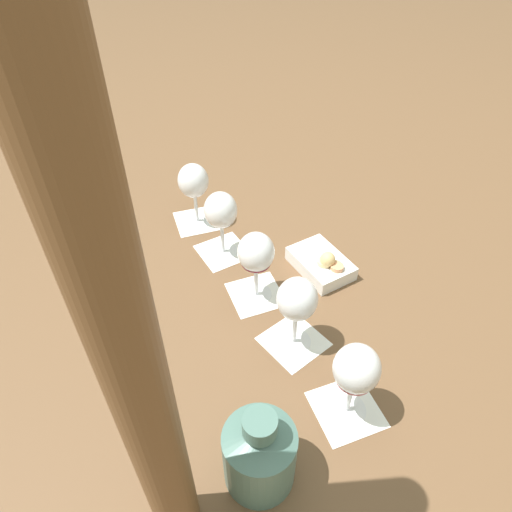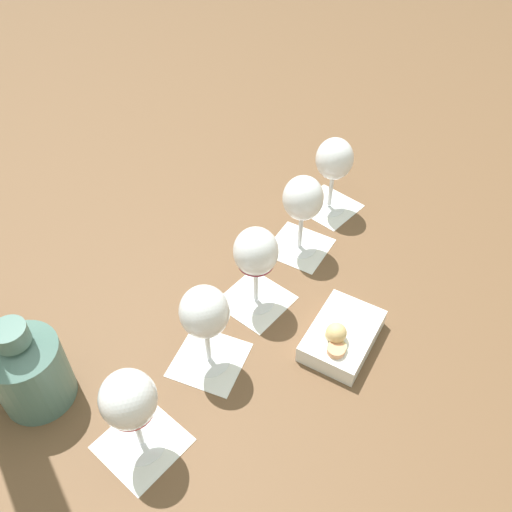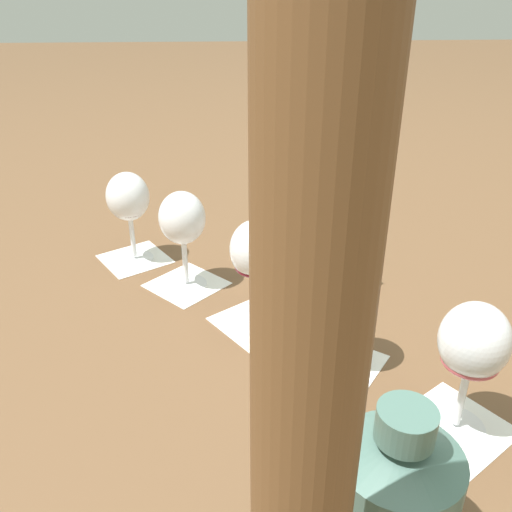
{
  "view_description": "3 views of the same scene",
  "coord_description": "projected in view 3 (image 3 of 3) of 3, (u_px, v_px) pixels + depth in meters",
  "views": [
    {
      "loc": [
        -0.17,
        0.68,
        0.75
      ],
      "look_at": [
        0.0,
        -0.0,
        0.12
      ],
      "focal_mm": 32.0,
      "sensor_mm": 36.0,
      "label": 1
    },
    {
      "loc": [
        -0.62,
        0.17,
        0.76
      ],
      "look_at": [
        0.0,
        -0.0,
        0.12
      ],
      "focal_mm": 38.0,
      "sensor_mm": 36.0,
      "label": 2
    },
    {
      "loc": [
        0.04,
        0.7,
        0.48
      ],
      "look_at": [
        0.0,
        -0.0,
        0.12
      ],
      "focal_mm": 38.0,
      "sensor_mm": 36.0,
      "label": 3
    }
  ],
  "objects": [
    {
      "name": "wine_glass_2",
      "position": [
        257.0,
        255.0,
        0.79
      ],
      "size": [
        0.08,
        0.08,
        0.17
      ],
      "color": "white",
      "rests_on": "tasting_card_2"
    },
    {
      "name": "wine_glass_1",
      "position": [
        343.0,
        291.0,
        0.7
      ],
      "size": [
        0.08,
        0.08,
        0.17
      ],
      "color": "white",
      "rests_on": "tasting_card_1"
    },
    {
      "name": "wine_glass_4",
      "position": [
        128.0,
        201.0,
        0.97
      ],
      "size": [
        0.08,
        0.08,
        0.17
      ],
      "color": "white",
      "rests_on": "tasting_card_4"
    },
    {
      "name": "tasting_card_3",
      "position": [
        187.0,
        284.0,
        0.94
      ],
      "size": [
        0.16,
        0.16,
        0.0
      ],
      "color": "white",
      "rests_on": "ground_plane"
    },
    {
      "name": "snack_dish",
      "position": [
        326.0,
        272.0,
        0.94
      ],
      "size": [
        0.18,
        0.18,
        0.07
      ],
      "color": "white",
      "rests_on": "ground_plane"
    },
    {
      "name": "wine_glass_0",
      "position": [
        473.0,
        347.0,
        0.59
      ],
      "size": [
        0.08,
        0.08,
        0.17
      ],
      "color": "white",
      "rests_on": "tasting_card_0"
    },
    {
      "name": "tasting_card_1",
      "position": [
        336.0,
        363.0,
        0.75
      ],
      "size": [
        0.16,
        0.16,
        0.0
      ],
      "color": "white",
      "rests_on": "ground_plane"
    },
    {
      "name": "tasting_card_2",
      "position": [
        257.0,
        322.0,
        0.84
      ],
      "size": [
        0.16,
        0.16,
        0.0
      ],
      "color": "white",
      "rests_on": "ground_plane"
    },
    {
      "name": "ceramic_vase",
      "position": [
        394.0,
        493.0,
        0.48
      ],
      "size": [
        0.11,
        0.11,
        0.17
      ],
      "color": "#4C7066",
      "rests_on": "ground_plane"
    },
    {
      "name": "ground_plane",
      "position": [
        256.0,
        322.0,
        0.84
      ],
      "size": [
        8.0,
        8.0,
        0.0
      ],
      "primitive_type": "plane",
      "color": "brown"
    },
    {
      "name": "umbrella_pole",
      "position": [
        317.0,
        250.0,
        0.26
      ],
      "size": [
        0.06,
        0.06,
        0.73
      ],
      "color": "brown",
      "rests_on": "ground_plane"
    },
    {
      "name": "tasting_card_0",
      "position": [
        455.0,
        426.0,
        0.65
      ],
      "size": [
        0.16,
        0.16,
        0.0
      ],
      "color": "white",
      "rests_on": "ground_plane"
    },
    {
      "name": "wine_glass_3",
      "position": [
        182.0,
        223.0,
        0.89
      ],
      "size": [
        0.08,
        0.08,
        0.17
      ],
      "color": "white",
      "rests_on": "tasting_card_3"
    },
    {
      "name": "tasting_card_4",
      "position": [
        135.0,
        259.0,
        1.03
      ],
      "size": [
        0.16,
        0.16,
        0.0
      ],
      "color": "white",
      "rests_on": "ground_plane"
    }
  ]
}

